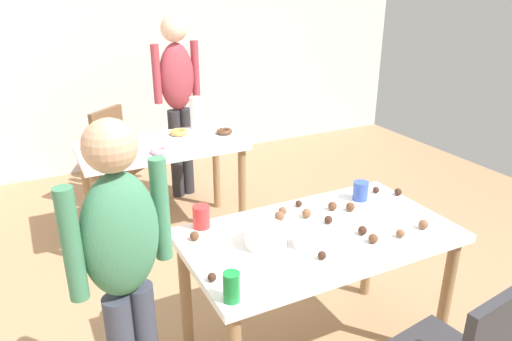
{
  "coord_description": "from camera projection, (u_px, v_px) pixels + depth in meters",
  "views": [
    {
      "loc": [
        -1.15,
        -1.82,
        1.9
      ],
      "look_at": [
        -0.04,
        0.38,
        0.9
      ],
      "focal_mm": 33.62,
      "sensor_mm": 36.0,
      "label": 1
    }
  ],
  "objects": [
    {
      "name": "wall_back",
      "position": [
        134.0,
        40.0,
        4.86
      ],
      "size": [
        6.4,
        0.1,
        2.6
      ],
      "primitive_type": "cube",
      "color": "silver",
      "rests_on": "ground_plane"
    },
    {
      "name": "cake_ball_12",
      "position": [
        299.0,
        204.0,
        2.57
      ],
      "size": [
        0.04,
        0.04,
        0.04
      ],
      "primitive_type": "sphere",
      "color": "#3D2319",
      "rests_on": "dining_table_near"
    },
    {
      "name": "ground_plane",
      "position": [
        293.0,
        340.0,
        2.7
      ],
      "size": [
        6.4,
        6.4,
        0.0
      ],
      "primitive_type": "plane",
      "color": "#9E7A56"
    },
    {
      "name": "cake_ball_10",
      "position": [
        322.0,
        255.0,
        2.09
      ],
      "size": [
        0.04,
        0.04,
        0.04
      ],
      "primitive_type": "sphere",
      "color": "#3D2319",
      "rests_on": "dining_table_near"
    },
    {
      "name": "cake_ball_6",
      "position": [
        194.0,
        236.0,
        2.24
      ],
      "size": [
        0.04,
        0.04,
        0.04
      ],
      "primitive_type": "sphere",
      "color": "brown",
      "rests_on": "dining_table_near"
    },
    {
      "name": "dining_table_far",
      "position": [
        162.0,
        158.0,
        3.59
      ],
      "size": [
        1.19,
        0.64,
        0.75
      ],
      "color": "silver",
      "rests_on": "ground_plane"
    },
    {
      "name": "person_girl_near",
      "position": [
        124.0,
        264.0,
        1.86
      ],
      "size": [
        0.45,
        0.3,
        1.45
      ],
      "color": "#383D4C",
      "rests_on": "ground_plane"
    },
    {
      "name": "cake_ball_9",
      "position": [
        328.0,
        220.0,
        2.4
      ],
      "size": [
        0.04,
        0.04,
        0.04
      ],
      "primitive_type": "sphere",
      "color": "#3D2319",
      "rests_on": "dining_table_near"
    },
    {
      "name": "cake_ball_11",
      "position": [
        350.0,
        207.0,
        2.52
      ],
      "size": [
        0.05,
        0.05,
        0.05
      ],
      "primitive_type": "sphere",
      "color": "brown",
      "rests_on": "dining_table_near"
    },
    {
      "name": "cup_far_1",
      "position": [
        106.0,
        141.0,
        3.45
      ],
      "size": [
        0.08,
        0.08,
        0.1
      ],
      "primitive_type": "cylinder",
      "color": "red",
      "rests_on": "dining_table_far"
    },
    {
      "name": "cake_ball_3",
      "position": [
        307.0,
        213.0,
        2.45
      ],
      "size": [
        0.05,
        0.05,
        0.05
      ],
      "primitive_type": "sphere",
      "color": "brown",
      "rests_on": "dining_table_near"
    },
    {
      "name": "cup_far_0",
      "position": [
        118.0,
        142.0,
        3.41
      ],
      "size": [
        0.07,
        0.07,
        0.11
      ],
      "primitive_type": "cylinder",
      "color": "yellow",
      "rests_on": "dining_table_far"
    },
    {
      "name": "mixing_bowl",
      "position": [
        266.0,
        236.0,
        2.2
      ],
      "size": [
        0.2,
        0.2,
        0.09
      ],
      "primitive_type": "cylinder",
      "color": "white",
      "rests_on": "dining_table_near"
    },
    {
      "name": "fork_near",
      "position": [
        398.0,
        212.0,
        2.51
      ],
      "size": [
        0.17,
        0.02,
        0.01
      ],
      "primitive_type": "cube",
      "color": "silver",
      "rests_on": "dining_table_near"
    },
    {
      "name": "cake_ball_2",
      "position": [
        373.0,
        239.0,
        2.22
      ],
      "size": [
        0.05,
        0.05,
        0.05
      ],
      "primitive_type": "sphere",
      "color": "brown",
      "rests_on": "dining_table_near"
    },
    {
      "name": "person_adult_far",
      "position": [
        178.0,
        91.0,
        4.15
      ],
      "size": [
        0.45,
        0.26,
        1.61
      ],
      "color": "#28282D",
      "rests_on": "ground_plane"
    },
    {
      "name": "dining_table_near",
      "position": [
        318.0,
        250.0,
        2.36
      ],
      "size": [
        1.31,
        0.73,
        0.75
      ],
      "color": "white",
      "rests_on": "ground_plane"
    },
    {
      "name": "soda_can",
      "position": [
        232.0,
        287.0,
        1.81
      ],
      "size": [
        0.07,
        0.07,
        0.12
      ],
      "primitive_type": "cylinder",
      "color": "#198438",
      "rests_on": "dining_table_near"
    },
    {
      "name": "cup_near_1",
      "position": [
        303.0,
        236.0,
        2.17
      ],
      "size": [
        0.08,
        0.08,
        0.11
      ],
      "primitive_type": "cylinder",
      "color": "white",
      "rests_on": "dining_table_near"
    },
    {
      "name": "cake_ball_14",
      "position": [
        280.0,
        216.0,
        2.42
      ],
      "size": [
        0.05,
        0.05,
        0.05
      ],
      "primitive_type": "sphere",
      "color": "brown",
      "rests_on": "dining_table_near"
    },
    {
      "name": "donut_far_2",
      "position": [
        160.0,
        150.0,
        3.35
      ],
      "size": [
        0.13,
        0.13,
        0.04
      ],
      "primitive_type": "torus",
      "color": "pink",
      "rests_on": "dining_table_far"
    },
    {
      "name": "cake_ball_5",
      "position": [
        332.0,
        206.0,
        2.53
      ],
      "size": [
        0.05,
        0.05,
        0.05
      ],
      "primitive_type": "sphere",
      "color": "brown",
      "rests_on": "dining_table_near"
    },
    {
      "name": "cake_ball_8",
      "position": [
        376.0,
        190.0,
        2.73
      ],
      "size": [
        0.04,
        0.04,
        0.04
      ],
      "primitive_type": "sphere",
      "color": "#3D2319",
      "rests_on": "dining_table_near"
    },
    {
      "name": "cake_ball_0",
      "position": [
        283.0,
        211.0,
        2.48
      ],
      "size": [
        0.04,
        0.04,
        0.04
      ],
      "primitive_type": "sphere",
      "color": "brown",
      "rests_on": "dining_table_near"
    },
    {
      "name": "cake_ball_7",
      "position": [
        423.0,
        224.0,
        2.34
      ],
      "size": [
        0.05,
        0.05,
        0.05
      ],
      "primitive_type": "sphere",
      "color": "brown",
      "rests_on": "dining_table_near"
    },
    {
      "name": "donut_far_0",
      "position": [
        179.0,
        132.0,
        3.74
      ],
      "size": [
        0.14,
        0.14,
        0.04
      ],
      "primitive_type": "torus",
      "color": "gold",
      "rests_on": "dining_table_far"
    },
    {
      "name": "donut_far_1",
      "position": [
        224.0,
        131.0,
        3.77
      ],
      "size": [
        0.13,
        0.13,
        0.04
      ],
      "primitive_type": "torus",
      "color": "brown",
      "rests_on": "dining_table_far"
    },
    {
      "name": "cup_near_0",
      "position": [
        361.0,
        191.0,
        2.64
      ],
      "size": [
        0.08,
        0.08,
        0.11
      ],
      "primitive_type": "cylinder",
      "color": "#3351B2",
      "rests_on": "dining_table_near"
    },
    {
      "name": "cake_ball_1",
      "position": [
        400.0,
        233.0,
        2.27
      ],
      "size": [
        0.04,
        0.04,
        0.04
      ],
      "primitive_type": "sphere",
      "color": "brown",
      "rests_on": "dining_table_near"
    },
    {
      "name": "cake_ball_15",
      "position": [
        362.0,
        230.0,
        2.29
      ],
      "size": [
        0.04,
        0.04,
        0.04
      ],
      "primitive_type": "sphere",
      "color": "#3D2319",
      "rests_on": "dining_table_near"
    },
    {
      "name": "cake_ball_4",
      "position": [
        212.0,
        277.0,
        1.94
      ],
      "size": [
        0.04,
        0.04,
        0.04
      ],
      "primitive_type": "sphere",
      "color": "#3D2319",
      "rests_on": "dining_table_near"
    },
    {
      "name": "pitcher_far",
      "position": [
        196.0,
        113.0,
        3.88
      ],
      "size": [
        0.1,
        0.1,
        0.25
      ],
      "primitive_type": "cylinder",
      "color": "white",
      "rests_on": "dining_table_far"
    },
    {
      "name": "cup_near_2",
      "position": [
        201.0,
        217.0,
        2.35
      ],
      "size": [
        0.08,
        0.08,
        0.11
      ],
      "primitive_type": "cylinder",
      "color": "red",
      "rests_on": "dining_table_near"
    },
    {
      "name": "chair_far_table",
      "position": [
        120.0,
        153.0,
        4.11
      ],
      "size": [
        0.56,
        0.56,
        0.87
      ],
      "color": "brown",
      "rests_on": "ground_plane"
    },
    {
      "name": "cake_ball_13",
      "position": [
        398.0,
        192.0,
        2.7
      ],
      "size": [
        0.04,
        0.04,
        0.04
      ],
      "primitive_type": "sphere",
      "color": "#3D2319",
      "rests_on": "dining_table_near"
    }
  ]
}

